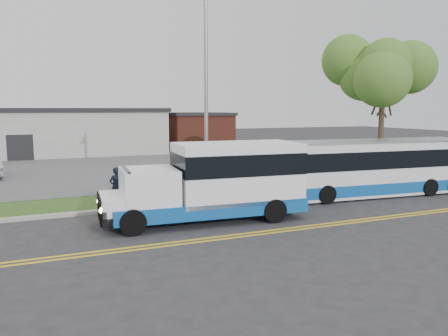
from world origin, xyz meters
name	(u,v)px	position (x,y,z in m)	size (l,w,h in m)	color
ground	(162,214)	(0.00, 0.00, 0.00)	(140.00, 140.00, 0.00)	#28282B
lane_line_north	(192,240)	(0.00, -3.85, 0.01)	(70.00, 0.12, 0.01)	gold
lane_line_south	(195,242)	(0.00, -4.15, 0.01)	(70.00, 0.12, 0.01)	gold
curb	(155,207)	(0.00, 1.10, 0.07)	(80.00, 0.30, 0.15)	#9E9B93
verge	(146,200)	(0.00, 2.90, 0.05)	(80.00, 3.30, 0.10)	#324F1A
parking_lot	(105,164)	(0.00, 17.00, 0.05)	(80.00, 25.00, 0.10)	#4C4C4F
commercial_building	(22,132)	(-6.00, 27.00, 2.18)	(25.40, 10.40, 4.35)	#9E9E99
brick_wing	(196,131)	(10.50, 26.00, 1.96)	(6.30, 7.30, 3.90)	brown
tree_east	(384,75)	(14.00, 3.00, 6.20)	(5.20, 5.20, 8.33)	#3E2C22
streetlight_near	(207,89)	(3.00, 2.73, 5.23)	(0.35, 1.53, 9.50)	gray
shuttle_bus	(218,179)	(1.83, -1.64, 1.59)	(7.90, 3.04, 2.97)	#0E4E9B
transit_bus	(377,167)	(10.94, -0.18, 1.39)	(10.06, 3.04, 2.75)	white
pedestrian	(116,186)	(-1.52, 1.90, 0.94)	(0.62, 0.40, 1.69)	black
grocery_bag_left	(110,204)	(-1.82, 1.65, 0.26)	(0.32, 0.32, 0.32)	white
grocery_bag_right	(122,200)	(-1.22, 2.15, 0.26)	(0.32, 0.32, 0.32)	white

